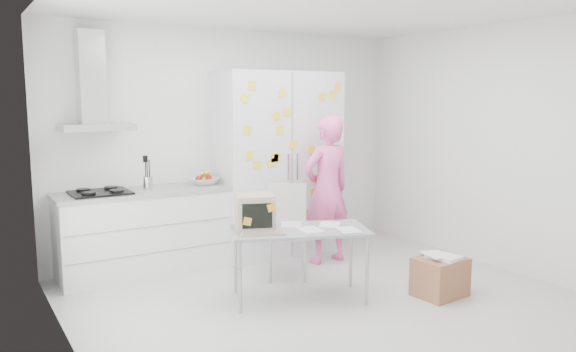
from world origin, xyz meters
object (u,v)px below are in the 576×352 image
cardboard_box (440,276)px  desk (271,220)px  chair (287,225)px  person (327,190)px

cardboard_box → desk: bearing=152.3°
chair → cardboard_box: chair is taller
person → cardboard_box: person is taller
person → chair: (-0.65, -0.18, -0.30)m
person → chair: bearing=12.9°
person → chair: person is taller
desk → cardboard_box: size_ratio=2.87×
desk → chair: 0.78m
person → cardboard_box: (0.28, -1.50, -0.66)m
desk → cardboard_box: (1.44, -0.75, -0.57)m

